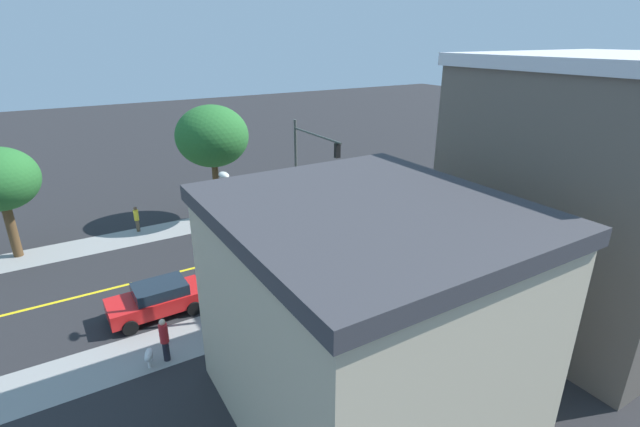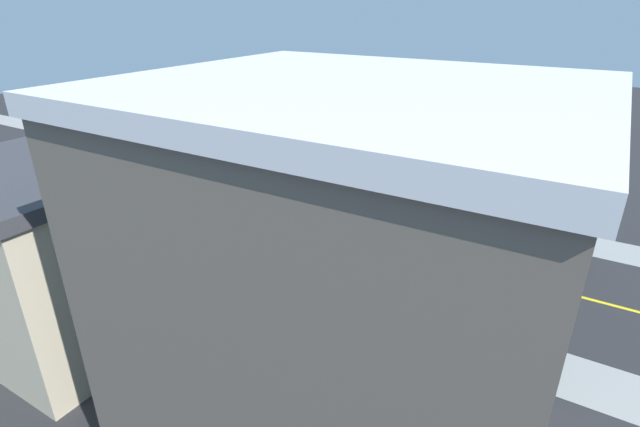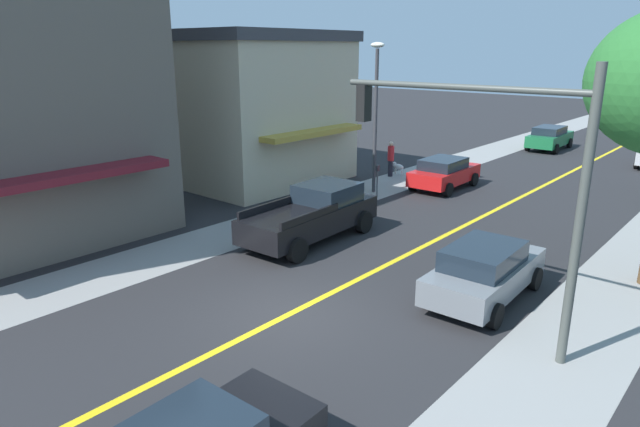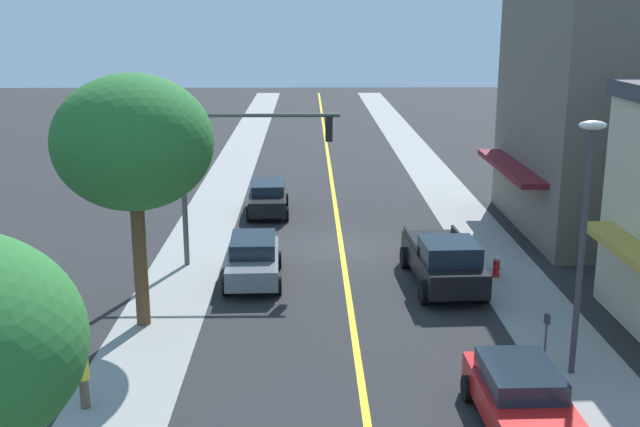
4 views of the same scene
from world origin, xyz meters
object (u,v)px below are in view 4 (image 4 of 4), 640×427
(red_sedan_left_curb, at_px, (521,396))
(street_tree_left_near, at_px, (133,143))
(fire_hydrant, at_px, (496,266))
(pedestrian_yellow_shirt, at_px, (83,374))
(parking_meter, at_px, (546,332))
(traffic_light_mast, at_px, (233,156))
(grey_sedan_right_curb, at_px, (253,259))
(black_sedan_right_curb, at_px, (268,197))
(black_pickup_truck, at_px, (444,260))
(street_lamp, at_px, (584,223))

(red_sedan_left_curb, bearing_deg, street_tree_left_near, -123.82)
(fire_hydrant, height_order, pedestrian_yellow_shirt, pedestrian_yellow_shirt)
(parking_meter, bearing_deg, traffic_light_mast, -44.00)
(grey_sedan_right_curb, bearing_deg, pedestrian_yellow_shirt, -22.48)
(fire_hydrant, bearing_deg, red_sedan_left_curb, 79.47)
(street_tree_left_near, height_order, black_sedan_right_curb, street_tree_left_near)
(street_tree_left_near, relative_size, black_pickup_truck, 1.36)
(red_sedan_left_curb, height_order, black_sedan_right_curb, black_sedan_right_curb)
(fire_hydrant, distance_m, parking_meter, 7.28)
(street_tree_left_near, xyz_separation_m, black_pickup_truck, (-9.77, -3.31, -4.68))
(parking_meter, bearing_deg, fire_hydrant, -93.13)
(black_sedan_right_curb, xyz_separation_m, grey_sedan_right_curb, (0.06, 9.61, 0.03))
(black_sedan_right_curb, bearing_deg, traffic_light_mast, -8.03)
(black_pickup_truck, bearing_deg, black_sedan_right_curb, -150.00)
(street_lamp, height_order, black_sedan_right_curb, street_lamp)
(black_pickup_truck, bearing_deg, grey_sedan_right_curb, -98.49)
(fire_hydrant, relative_size, black_sedan_right_curb, 0.18)
(black_pickup_truck, bearing_deg, red_sedan_left_curb, -1.87)
(traffic_light_mast, bearing_deg, black_pickup_truck, -18.76)
(red_sedan_left_curb, bearing_deg, traffic_light_mast, -149.37)
(fire_hydrant, xyz_separation_m, parking_meter, (0.40, 7.25, 0.56))
(traffic_light_mast, height_order, red_sedan_left_curb, traffic_light_mast)
(fire_hydrant, distance_m, street_lamp, 8.64)
(street_tree_left_near, height_order, grey_sedan_right_curb, street_tree_left_near)
(street_lamp, bearing_deg, street_tree_left_near, -16.37)
(parking_meter, bearing_deg, street_tree_left_near, -14.63)
(black_sedan_right_curb, height_order, pedestrian_yellow_shirt, pedestrian_yellow_shirt)
(red_sedan_left_curb, xyz_separation_m, black_pickup_truck, (0.14, -9.61, 0.15))
(traffic_light_mast, bearing_deg, red_sedan_left_curb, -58.00)
(street_lamp, distance_m, black_pickup_truck, 7.89)
(fire_hydrant, xyz_separation_m, black_sedan_right_curb, (8.69, -9.34, 0.40))
(fire_hydrant, height_order, street_lamp, street_lamp)
(fire_hydrant, relative_size, street_lamp, 0.12)
(red_sedan_left_curb, distance_m, black_sedan_right_curb, 21.00)
(black_sedan_right_curb, height_order, grey_sedan_right_curb, grey_sedan_right_curb)
(fire_hydrant, bearing_deg, traffic_light_mast, -9.44)
(parking_meter, bearing_deg, red_sedan_left_curb, 64.65)
(grey_sedan_right_curb, bearing_deg, black_pickup_truck, 82.25)
(grey_sedan_right_curb, distance_m, pedestrian_yellow_shirt, 9.85)
(street_tree_left_near, distance_m, pedestrian_yellow_shirt, 7.06)
(black_pickup_truck, relative_size, pedestrian_yellow_shirt, 3.35)
(fire_hydrant, xyz_separation_m, pedestrian_yellow_shirt, (12.21, 9.49, 0.51))
(fire_hydrant, relative_size, black_pickup_truck, 0.14)
(parking_meter, xyz_separation_m, red_sedan_left_curb, (1.56, 3.30, -0.17))
(street_tree_left_near, height_order, traffic_light_mast, street_tree_left_near)
(street_lamp, xyz_separation_m, pedestrian_yellow_shirt, (12.39, 1.70, -3.23))
(black_sedan_right_curb, distance_m, black_pickup_truck, 12.22)
(parking_meter, height_order, red_sedan_left_curb, red_sedan_left_curb)
(traffic_light_mast, distance_m, grey_sedan_right_curb, 3.93)
(grey_sedan_right_curb, xyz_separation_m, black_pickup_truck, (-6.66, 0.68, 0.12))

